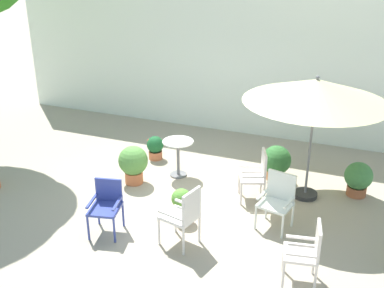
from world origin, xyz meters
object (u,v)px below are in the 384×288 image
Objects in this scene: potted_plant_0 at (181,204)px; potted_plant_6 at (276,162)px; potted_plant_4 at (358,178)px; patio_umbrella_0 at (316,91)px; patio_chair_0 at (106,203)px; patio_chair_1 at (184,214)px; patio_chair_2 at (257,173)px; patio_chair_4 at (278,197)px; potted_plant_2 at (133,163)px; cafe_table_0 at (178,152)px; patio_chair_3 at (307,250)px; potted_plant_3 at (155,147)px.

potted_plant_0 is 0.81× the size of potted_plant_6.
potted_plant_4 is 0.92× the size of potted_plant_6.
patio_chair_0 is (-2.76, -2.27, -1.49)m from patio_umbrella_0.
patio_chair_2 is (0.66, 1.77, -0.03)m from patio_chair_1.
potted_plant_6 reaches higher than potted_plant_4.
potted_plant_2 is at bearing 170.78° from patio_chair_4.
potted_plant_0 is 0.76× the size of potted_plant_2.
potted_plant_4 is (3.33, 0.48, -0.16)m from cafe_table_0.
patio_chair_0 is 3.45m from potted_plant_6.
patio_chair_4 is at bearing -25.90° from cafe_table_0.
potted_plant_6 is at bearing 52.30° from patio_chair_0.
cafe_table_0 is 0.99× the size of potted_plant_2.
patio_chair_4 is at bearing -77.32° from potted_plant_6.
cafe_table_0 is 2.43m from patio_chair_4.
patio_chair_1 reaches higher than patio_chair_3.
patio_chair_2 is (-0.81, -0.42, -1.47)m from patio_umbrella_0.
potted_plant_2 is at bearing 147.16° from potted_plant_0.
patio_chair_4 is 1.43× the size of potted_plant_4.
patio_chair_1 is 1.58m from patio_chair_4.
patio_chair_0 is at bearing -97.33° from cafe_table_0.
patio_chair_0 is at bearing -140.54° from patio_umbrella_0.
patio_chair_2 is 1.02× the size of patio_chair_3.
cafe_table_0 is 0.81× the size of patio_chair_3.
patio_chair_4 is at bearing -28.53° from potted_plant_3.
patio_umbrella_0 reaches higher than potted_plant_2.
cafe_table_0 is 1.70m from patio_chair_2.
patio_chair_3 is at bearing -62.18° from patio_chair_4.
patio_chair_2 is 2.29m from patio_chair_3.
patio_chair_3 is at bearing -70.33° from potted_plant_6.
potted_plant_4 is at bearing 53.19° from patio_chair_4.
patio_chair_4 reaches higher than patio_chair_3.
patio_chair_4 is (-0.66, 1.24, -0.01)m from patio_chair_3.
patio_chair_2 is (1.94, 1.85, 0.02)m from patio_chair_0.
patio_umbrella_0 is 3.80× the size of potted_plant_4.
patio_chair_1 reaches higher than potted_plant_4.
patio_umbrella_0 is 1.79m from potted_plant_6.
patio_chair_0 is 1.22m from potted_plant_0.
potted_plant_3 is (-0.49, 2.73, -0.23)m from patio_chair_0.
potted_plant_4 is at bearing 24.68° from patio_umbrella_0.
patio_chair_4 is 1.31× the size of potted_plant_6.
patio_chair_0 is at bearing -176.57° from patio_chair_1.
potted_plant_6 is (-1.02, 2.84, -0.14)m from patio_chair_3.
patio_chair_4 is 1.61× the size of potted_plant_0.
potted_plant_2 reaches higher than potted_plant_0.
potted_plant_2 is 4.15m from potted_plant_4.
potted_plant_2 is 2.74m from potted_plant_6.
patio_chair_4 reaches higher than potted_plant_2.
potted_plant_3 is (-3.24, 0.46, -1.72)m from patio_umbrella_0.
potted_plant_0 is 0.89× the size of potted_plant_4.
cafe_table_0 is at bearing -35.32° from potted_plant_3.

